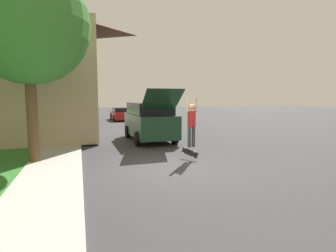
# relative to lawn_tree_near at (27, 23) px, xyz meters

# --- Properties ---
(ground_plane) EXTENTS (120.00, 120.00, 0.00)m
(ground_plane) POSITION_rel_lawn_tree_near_xyz_m (4.30, -1.94, -4.86)
(ground_plane) COLOR #333335
(sidewalk) EXTENTS (1.80, 80.00, 0.10)m
(sidewalk) POSITION_rel_lawn_tree_near_xyz_m (0.70, 4.06, -4.81)
(sidewalk) COLOR #ADA89E
(sidewalk) RESTS_ON ground_plane
(lawn_tree_near) EXTENTS (4.16, 4.16, 6.88)m
(lawn_tree_near) POSITION_rel_lawn_tree_near_xyz_m (0.00, 0.00, 0.00)
(lawn_tree_near) COLOR brown
(lawn_tree_near) RESTS_ON lawn
(suv_parked) EXTENTS (2.16, 5.29, 2.76)m
(suv_parked) POSITION_rel_lawn_tree_near_xyz_m (5.21, 3.71, -3.74)
(suv_parked) COLOR #193823
(suv_parked) RESTS_ON ground_plane
(car_down_street) EXTENTS (1.93, 4.39, 1.35)m
(car_down_street) POSITION_rel_lawn_tree_near_xyz_m (5.77, 17.78, -4.22)
(car_down_street) COLOR maroon
(car_down_street) RESTS_ON ground_plane
(skateboarder) EXTENTS (0.41, 0.21, 1.85)m
(skateboarder) POSITION_rel_lawn_tree_near_xyz_m (5.56, -1.22, -3.42)
(skateboarder) COLOR #38383D
(skateboarder) RESTS_ON ground_plane
(skateboard) EXTENTS (0.39, 0.77, 0.34)m
(skateboard) POSITION_rel_lawn_tree_near_xyz_m (5.53, -1.15, -4.60)
(skateboard) COLOR black
(skateboard) RESTS_ON ground_plane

